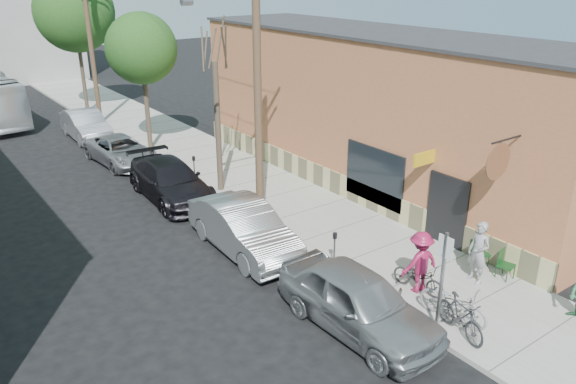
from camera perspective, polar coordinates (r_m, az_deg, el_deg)
ground at (r=16.94m, az=-1.45°, el=-10.27°), size 120.00×120.00×0.00m
sidewalk at (r=27.46m, az=-7.35°, el=2.67°), size 4.50×58.00×0.15m
cafe_building at (r=24.67m, az=9.11°, el=8.20°), size 6.60×20.20×6.61m
sign_post at (r=14.86m, az=15.43°, el=-7.88°), size 0.07×0.45×2.80m
parking_meter_near at (r=17.60m, az=4.76°, el=-5.36°), size 0.14×0.14×1.24m
parking_meter_far at (r=24.85m, az=-9.52°, el=2.69°), size 0.14×0.14×1.24m
utility_pole_near at (r=19.67m, az=-3.27°, el=11.27°), size 3.57×0.28×10.00m
utility_pole_far at (r=35.71m, az=-19.51°, el=14.76°), size 1.80×0.28×10.00m
tree_bare at (r=23.44m, az=-7.13°, el=6.45°), size 0.24×0.24×5.41m
tree_leafy_mid at (r=29.53m, az=-14.68°, el=13.90°), size 3.53×3.53×6.91m
tree_leafy_far at (r=39.11m, az=-20.88°, el=16.69°), size 4.93×4.93×8.74m
patio_chair_a at (r=18.88m, az=18.98°, el=-5.91°), size 0.64×0.64×0.88m
patio_chair_b at (r=18.43m, az=21.27°, el=-6.95°), size 0.60×0.60×0.88m
patron_grey at (r=17.72m, az=18.79°, el=-5.82°), size 0.54×0.76×1.96m
cyclist at (r=16.77m, az=13.27°, el=-6.95°), size 1.32×0.88×1.89m
cyclist_bike at (r=17.01m, az=13.12°, el=-8.44°), size 0.86×1.75×0.88m
parked_bike_a at (r=15.38m, az=17.11°, el=-11.99°), size 0.91×1.86×1.08m
parked_bike_b at (r=15.89m, az=16.43°, el=-10.78°), size 1.03×2.08×1.04m
car_0 at (r=15.13m, az=7.13°, el=-10.95°), size 2.16×5.05×1.70m
car_1 at (r=18.98m, az=-4.51°, el=-3.68°), size 1.99×5.21×1.70m
car_2 at (r=23.77m, az=-11.85°, el=1.13°), size 2.45×5.52×1.58m
car_3 at (r=28.76m, az=-16.60°, el=4.05°), size 2.49×4.90×1.33m
car_4 at (r=33.62m, az=-19.85°, el=6.41°), size 1.84×4.91×1.60m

